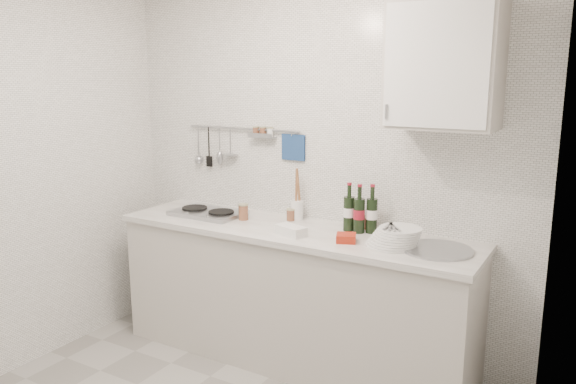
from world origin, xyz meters
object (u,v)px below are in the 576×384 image
Objects in this scene: plate_stack_hob at (217,213)px; utensil_crock at (297,207)px; plate_stack_sink at (395,237)px; wine_bottles at (360,208)px; wall_cabinet at (444,66)px.

utensil_crock is (0.55, 0.18, 0.07)m from plate_stack_hob.
plate_stack_sink is (1.35, -0.06, 0.04)m from plate_stack_hob.
plate_stack_sink is 0.36m from wine_bottles.
plate_stack_hob is 1.00× the size of wine_bottles.
plate_stack_hob is at bearing 177.25° from plate_stack_sink.
wall_cabinet is 1.37m from utensil_crock.
plate_stack_hob is 1.07m from wine_bottles.
plate_stack_hob is 0.85× the size of utensil_crock.
wall_cabinet is 1.93× the size of utensil_crock.
plate_stack_sink is at bearing -141.52° from wall_cabinet.
wine_bottles is at bearing 149.92° from plate_stack_sink.
wine_bottles is (-0.30, 0.17, 0.10)m from plate_stack_sink.
utensil_crock is at bearing 18.17° from plate_stack_hob.
plate_stack_sink is 0.88× the size of utensil_crock.
plate_stack_hob is at bearing -174.12° from wine_bottles.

